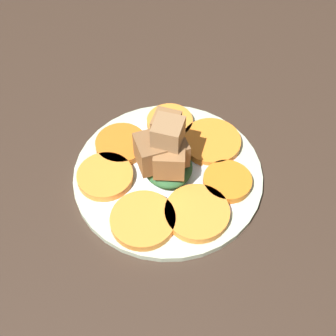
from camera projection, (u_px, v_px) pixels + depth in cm
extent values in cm
cube|color=#38281E|center=(168.00, 181.00, 69.75)|extent=(120.00, 120.00, 2.00)
cylinder|color=beige|center=(168.00, 175.00, 68.56)|extent=(27.62, 27.62, 1.00)
cylinder|color=white|center=(168.00, 174.00, 68.52)|extent=(22.10, 22.10, 1.00)
cylinder|color=orange|center=(143.00, 220.00, 62.48)|extent=(8.85, 8.85, 1.21)
cylinder|color=orange|center=(197.00, 213.00, 63.16)|extent=(8.86, 8.86, 1.21)
cylinder|color=orange|center=(227.00, 181.00, 66.33)|extent=(6.94, 6.94, 1.21)
cylinder|color=orange|center=(211.00, 142.00, 70.80)|extent=(8.89, 8.89, 1.21)
cylinder|color=orange|center=(170.00, 122.00, 73.25)|extent=(7.21, 7.21, 1.21)
cylinder|color=orange|center=(121.00, 144.00, 70.52)|extent=(7.73, 7.73, 1.21)
cylinder|color=orange|center=(105.00, 177.00, 66.75)|extent=(8.05, 8.05, 1.21)
ellipsoid|color=#2D6033|center=(168.00, 166.00, 66.99)|extent=(7.81, 7.03, 2.74)
cube|color=olive|center=(170.00, 159.00, 63.37)|extent=(4.95, 4.95, 4.24)
cube|color=brown|center=(172.00, 154.00, 64.11)|extent=(4.71, 4.71, 3.95)
cube|color=olive|center=(171.00, 154.00, 64.17)|extent=(4.92, 4.92, 3.75)
cube|color=brown|center=(153.00, 150.00, 64.15)|extent=(5.35, 5.35, 4.54)
cube|color=#9E754C|center=(168.00, 134.00, 61.28)|extent=(5.04, 5.04, 3.83)
cube|color=olive|center=(164.00, 126.00, 62.89)|extent=(4.58, 4.58, 3.44)
cube|color=#B2B2B7|center=(208.00, 155.00, 69.73)|extent=(12.36, 5.00, 0.40)
cube|color=#B2B2B7|center=(202.00, 194.00, 65.51)|extent=(2.18, 2.67, 0.40)
cube|color=#B2B2B7|center=(205.00, 215.00, 63.46)|extent=(4.83, 1.85, 0.40)
cube|color=#B2B2B7|center=(201.00, 214.00, 63.53)|extent=(4.83, 1.85, 0.40)
cube|color=#B2B2B7|center=(196.00, 213.00, 63.61)|extent=(4.83, 1.85, 0.40)
cube|color=#B2B2B7|center=(191.00, 212.00, 63.68)|extent=(4.83, 1.85, 0.40)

